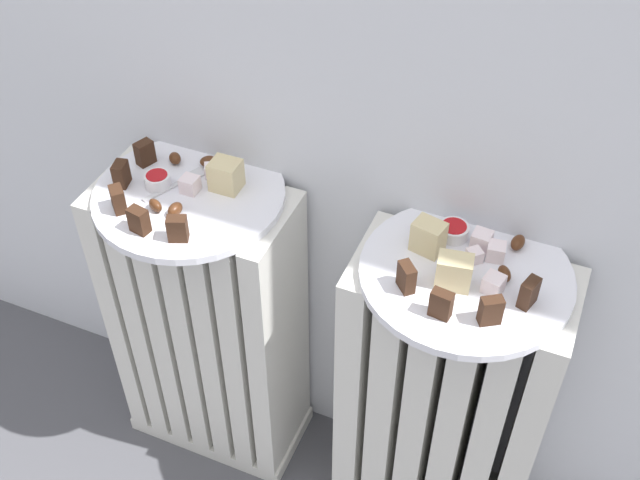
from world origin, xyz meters
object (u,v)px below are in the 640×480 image
jam_bowl_right (453,230)px  radiator_left (209,328)px  fork (179,183)px  radiator_right (441,407)px  plate_right (466,274)px  jam_bowl_left (157,180)px  plate_left (189,195)px

jam_bowl_right → radiator_left: bearing=-171.3°
jam_bowl_right → fork: jam_bowl_right is taller
radiator_right → plate_right: plate_right is taller
plate_right → jam_bowl_left: size_ratio=7.42×
radiator_left → fork: size_ratio=5.72×
radiator_right → jam_bowl_left: size_ratio=15.22×
plate_right → plate_left: bearing=180.0°
plate_left → jam_bowl_right: jam_bowl_right is taller
plate_left → plate_right: bearing=0.0°
plate_right → jam_bowl_right: 0.07m
plate_left → jam_bowl_right: size_ratio=6.76×
jam_bowl_left → plate_left: bearing=6.7°
radiator_right → jam_bowl_right: bearing=121.2°
plate_left → fork: fork is taller
jam_bowl_left → plate_right: bearing=0.7°
fork → radiator_right: bearing=-1.4°
plate_left → jam_bowl_left: bearing=-173.3°
radiator_right → jam_bowl_left: jam_bowl_left is taller
radiator_right → plate_right: (0.00, 0.00, 0.30)m
plate_left → jam_bowl_left: 0.05m
plate_right → jam_bowl_right: bearing=121.2°
plate_left → radiator_left: bearing=-90.0°
radiator_right → jam_bowl_right: size_ratio=13.86×
plate_right → fork: 0.43m
radiator_right → plate_left: size_ratio=2.05×
jam_bowl_left → jam_bowl_right: 0.43m
radiator_left → fork: fork is taller
plate_right → fork: size_ratio=2.79×
plate_left → fork: bearing=155.2°
radiator_left → plate_left: (0.00, 0.00, 0.30)m
radiator_right → jam_bowl_left: bearing=-179.3°
radiator_left → radiator_right: bearing=0.0°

